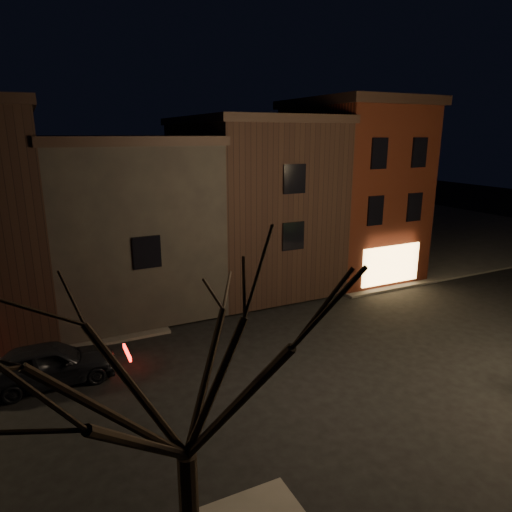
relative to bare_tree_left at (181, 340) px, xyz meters
The scene contains 7 objects.
ground 11.94m from the bare_tree_left, 41.19° to the left, with size 120.00×120.00×0.00m, color black.
sidewalk_far_right 39.27m from the bare_tree_left, 43.96° to the left, with size 30.00×30.00×0.12m, color #2D2B28.
corner_building 22.97m from the bare_tree_left, 45.84° to the left, with size 6.50×8.50×10.50m.
row_building_a 19.92m from the bare_tree_left, 61.50° to the left, with size 7.30×10.30×9.40m.
row_building_b 17.68m from the bare_tree_left, 82.67° to the left, with size 7.80×10.30×8.40m.
bare_tree_left is the anchor object (origin of this frame).
parked_car_a 11.01m from the bare_tree_left, 101.60° to the left, with size 1.81×4.50×1.53m, color black.
Camera 1 is at (-9.87, -13.50, 8.61)m, focal length 32.00 mm.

